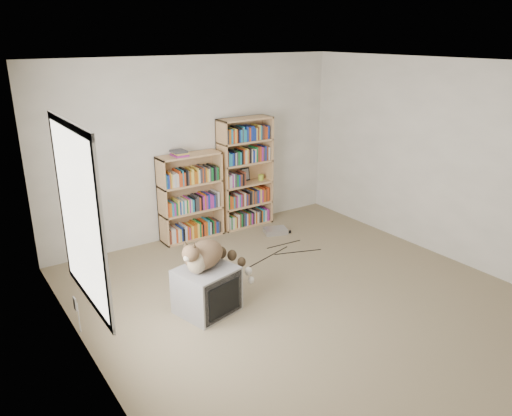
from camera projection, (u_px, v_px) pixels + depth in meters
floor at (308, 302)px, 5.44m from camera, size 4.50×5.00×0.01m
wall_back at (197, 148)px, 6.98m from camera, size 4.50×0.02×2.50m
wall_left at (88, 243)px, 3.83m from camera, size 0.02×5.00×2.50m
wall_right at (451, 162)px, 6.21m from camera, size 0.02×5.00×2.50m
ceiling at (317, 64)px, 4.61m from camera, size 4.50×5.00×0.02m
window at (80, 216)px, 3.95m from camera, size 0.02×1.22×1.52m
crt_tv at (206, 290)px, 5.19m from camera, size 0.67×0.63×0.49m
cat at (211, 257)px, 5.14m from camera, size 0.86×0.53×0.61m
bookcase_tall at (245, 175)px, 7.39m from camera, size 0.82×0.30×1.63m
bookcase_short at (190, 200)px, 6.99m from camera, size 0.89×0.30×1.22m
book_stack at (179, 153)px, 6.65m from camera, size 0.18×0.24×0.08m
green_mug at (260, 177)px, 7.55m from camera, size 0.08×0.08×0.09m
framed_print at (245, 174)px, 7.49m from camera, size 0.15×0.05×0.20m
dvd_player at (276, 231)px, 7.29m from camera, size 0.38×0.32×0.07m
wall_outlet at (75, 304)px, 4.78m from camera, size 0.01×0.08×0.13m
floor_cables at (271, 254)px, 6.61m from camera, size 1.20×0.70×0.01m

